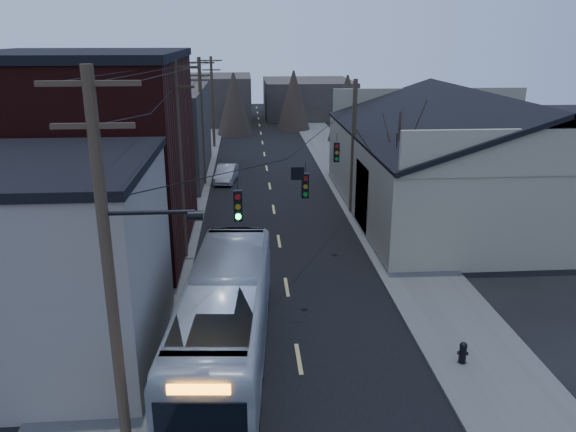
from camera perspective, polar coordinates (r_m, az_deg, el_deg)
The scene contains 14 objects.
road_surface at distance 41.00m, azimuth -1.75°, elevation 2.34°, with size 9.00×110.00×0.02m, color black.
sidewalk_left at distance 41.24m, azimuth -10.82°, elevation 2.18°, with size 4.00×110.00×0.12m, color #474744.
sidewalk_right at distance 41.76m, azimuth 7.20°, elevation 2.56°, with size 4.00×110.00×0.12m, color #474744.
building_clapboard at distance 21.24m, azimuth -24.16°, elevation -4.60°, with size 8.00×8.00×7.00m, color gray.
building_brick at distance 31.19m, azimuth -19.73°, elevation 5.70°, with size 10.00×12.00×10.00m, color black.
building_left_far at distance 46.73m, azimuth -13.97°, elevation 8.15°, with size 9.00×14.00×7.00m, color #37312C.
warehouse at distance 38.37m, azimuth 18.42°, elevation 4.46°, with size 16.16×20.60×7.73m.
building_far_left at distance 75.00m, azimuth -7.69°, elevation 11.68°, with size 10.00×12.00×6.00m, color #37312C.
building_far_right at distance 80.37m, azimuth 2.01°, elevation 11.88°, with size 12.00×14.00×5.00m, color #37312C.
bare_tree at distance 31.46m, azimuth 10.97°, elevation 3.91°, with size 0.40×0.40×7.20m, color black.
utility_lines at distance 34.17m, azimuth -6.65°, elevation 7.55°, with size 11.24×45.28×10.50m.
bus at distance 20.15m, azimuth -6.39°, elevation -10.10°, with size 2.75×11.76×3.28m, color silver.
parked_car at distance 44.32m, azimuth -6.29°, elevation 4.30°, with size 1.40×4.01×1.32m, color #9EA0A5.
fire_hydrant at distance 21.02m, azimuth 17.34°, elevation -13.03°, with size 0.38×0.27×0.79m.
Camera 1 is at (-1.68, -9.44, 11.10)m, focal length 35.00 mm.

